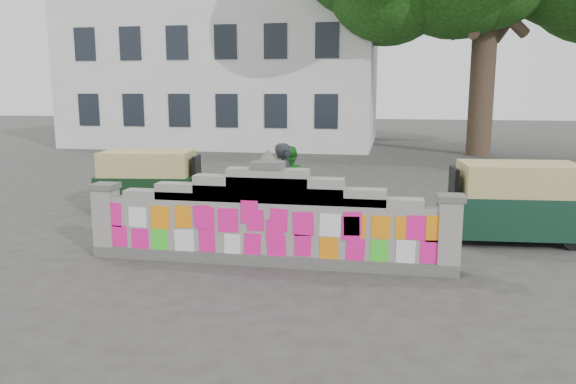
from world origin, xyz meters
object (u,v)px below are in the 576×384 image
object	(u,v)px
rickshaw_left	(151,181)
rickshaw_right	(514,201)
cyclist_rider	(285,198)
cyclist_bike	(285,215)
pedestrian	(288,184)

from	to	relation	value
rickshaw_left	rickshaw_right	size ratio (longest dim) A/B	0.97
cyclist_rider	rickshaw_left	world-z (taller)	cyclist_rider
cyclist_bike	pedestrian	size ratio (longest dim) A/B	1.11
cyclist_bike	rickshaw_right	size ratio (longest dim) A/B	0.67
cyclist_rider	pedestrian	size ratio (longest dim) A/B	0.99
cyclist_bike	rickshaw_right	xyz separation A→B (m)	(4.50, 0.74, 0.31)
rickshaw_left	rickshaw_right	world-z (taller)	rickshaw_right
pedestrian	cyclist_bike	bearing A→B (deg)	-1.13
pedestrian	rickshaw_left	world-z (taller)	pedestrian
rickshaw_right	pedestrian	bearing A→B (deg)	-14.90
pedestrian	rickshaw_left	distance (m)	3.54
cyclist_rider	pedestrian	bearing A→B (deg)	5.83
cyclist_bike	cyclist_rider	world-z (taller)	cyclist_rider
cyclist_rider	pedestrian	distance (m)	1.63
cyclist_bike	cyclist_rider	xyz separation A→B (m)	(0.00, 0.00, 0.35)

